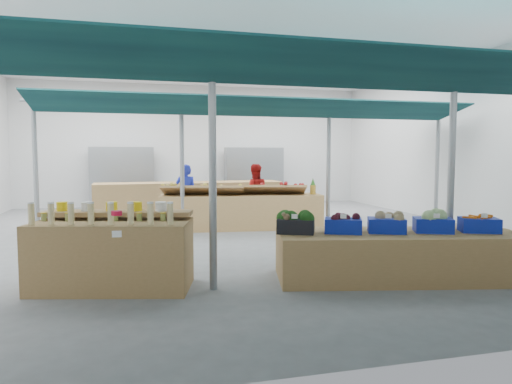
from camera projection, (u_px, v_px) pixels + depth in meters
floor at (231, 235)px, 10.01m from camera, size 13.00×13.00×0.00m
hall at (219, 118)px, 11.19m from camera, size 13.00×13.00×13.00m
pole_grid at (289, 151)px, 8.35m from camera, size 10.00×4.60×3.00m
awnings at (289, 98)px, 8.28m from camera, size 9.50×7.08×0.30m
back_shelving_left at (122, 178)px, 15.12m from camera, size 2.00×0.50×2.00m
back_shelving_right at (254, 177)px, 16.22m from camera, size 2.00×0.50×2.00m
bottle_shelf at (113, 252)px, 5.91m from camera, size 2.14×1.57×1.16m
veg_counter at (399, 256)px, 6.38m from camera, size 3.54×1.80×0.66m
fruit_counter at (241, 212)px, 10.80m from camera, size 3.87×1.33×0.81m
far_counter at (190, 199)px, 13.32m from camera, size 5.42×1.36×0.97m
vendor_left at (186, 194)px, 11.55m from camera, size 0.59×0.42×1.52m
vendor_right at (255, 193)px, 11.98m from camera, size 0.80×0.65×1.52m
crate_broccoli at (296, 222)px, 6.29m from camera, size 0.60×0.52×0.35m
crate_beets at (343, 223)px, 6.31m from camera, size 0.60×0.52×0.29m
crate_celeriac at (387, 222)px, 6.33m from camera, size 0.60×0.52×0.31m
crate_cabbage at (433, 221)px, 6.36m from camera, size 0.60×0.52×0.35m
crate_carrots at (479, 224)px, 6.38m from camera, size 0.60×0.52×0.29m
sparrow at (286, 216)px, 6.16m from camera, size 0.12×0.09×0.11m
pole_ribbon at (117, 215)px, 4.94m from camera, size 0.12×0.12×0.28m
apple_heap_yellow at (203, 188)px, 10.55m from camera, size 2.01×1.12×0.27m
apple_heap_red at (274, 188)px, 10.77m from camera, size 1.62×1.03×0.27m
pineapple at (313, 187)px, 10.89m from camera, size 0.14×0.14×0.39m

